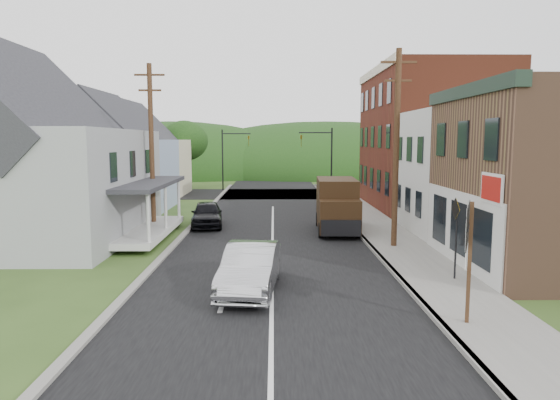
{
  "coord_description": "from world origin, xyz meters",
  "views": [
    {
      "loc": [
        0.07,
        -19.01,
        4.99
      ],
      "look_at": [
        0.36,
        4.06,
        2.2
      ],
      "focal_mm": 32.0,
      "sensor_mm": 36.0,
      "label": 1
    }
  ],
  "objects_px": {
    "dark_sedan": "(207,214)",
    "delivery_van": "(337,205)",
    "route_sign_cluster": "(468,245)",
    "warning_sign": "(456,227)",
    "silver_sedan": "(251,269)"
  },
  "relations": [
    {
      "from": "silver_sedan",
      "to": "delivery_van",
      "type": "xyz_separation_m",
      "value": [
        4.2,
        10.73,
        0.68
      ]
    },
    {
      "from": "dark_sedan",
      "to": "delivery_van",
      "type": "xyz_separation_m",
      "value": [
        7.31,
        -1.76,
        0.73
      ]
    },
    {
      "from": "dark_sedan",
      "to": "route_sign_cluster",
      "type": "xyz_separation_m",
      "value": [
        8.98,
        -15.74,
        1.53
      ]
    },
    {
      "from": "silver_sedan",
      "to": "route_sign_cluster",
      "type": "distance_m",
      "value": 6.87
    },
    {
      "from": "delivery_van",
      "to": "warning_sign",
      "type": "bearing_deg",
      "value": -70.8
    },
    {
      "from": "route_sign_cluster",
      "to": "warning_sign",
      "type": "height_order",
      "value": "route_sign_cluster"
    },
    {
      "from": "silver_sedan",
      "to": "dark_sedan",
      "type": "distance_m",
      "value": 12.87
    },
    {
      "from": "route_sign_cluster",
      "to": "dark_sedan",
      "type": "bearing_deg",
      "value": 142.82
    },
    {
      "from": "silver_sedan",
      "to": "delivery_van",
      "type": "height_order",
      "value": "delivery_van"
    },
    {
      "from": "route_sign_cluster",
      "to": "warning_sign",
      "type": "relative_size",
      "value": 1.13
    },
    {
      "from": "silver_sedan",
      "to": "warning_sign",
      "type": "xyz_separation_m",
      "value": [
        7.08,
        0.95,
        1.2
      ]
    },
    {
      "from": "dark_sedan",
      "to": "delivery_van",
      "type": "distance_m",
      "value": 7.55
    },
    {
      "from": "route_sign_cluster",
      "to": "warning_sign",
      "type": "xyz_separation_m",
      "value": [
        1.21,
        4.2,
        -0.27
      ]
    },
    {
      "from": "silver_sedan",
      "to": "route_sign_cluster",
      "type": "height_order",
      "value": "route_sign_cluster"
    },
    {
      "from": "dark_sedan",
      "to": "route_sign_cluster",
      "type": "bearing_deg",
      "value": -66.42
    }
  ]
}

